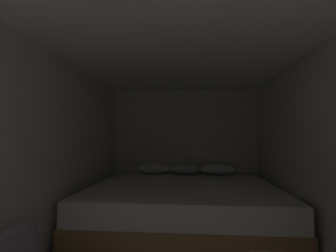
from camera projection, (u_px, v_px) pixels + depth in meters
wall_back at (185, 152)px, 4.44m from camera, size 2.52×0.05×2.13m
wall_left at (32, 168)px, 2.17m from camera, size 0.05×4.71×2.13m
ceiling_slab at (179, 35)px, 2.11m from camera, size 2.52×4.71×0.05m
bed at (183, 212)px, 3.31m from camera, size 2.30×2.09×0.90m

